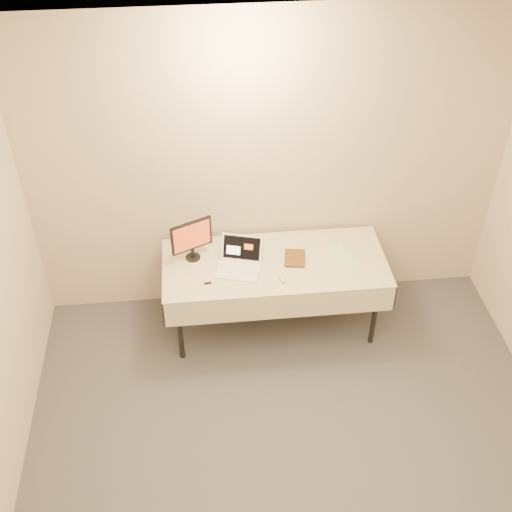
{
  "coord_description": "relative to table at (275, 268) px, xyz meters",
  "views": [
    {
      "loc": [
        -0.58,
        -1.99,
        4.15
      ],
      "look_at": [
        -0.16,
        1.99,
        0.86
      ],
      "focal_mm": 45.0,
      "sensor_mm": 36.0,
      "label": 1
    }
  ],
  "objects": [
    {
      "name": "back_wall",
      "position": [
        0.0,
        0.45,
        0.67
      ],
      "size": [
        4.0,
        0.1,
        2.7
      ],
      "primitive_type": "cube",
      "color": "beige",
      "rests_on": "ground"
    },
    {
      "name": "monitor",
      "position": [
        -0.67,
        0.13,
        0.28
      ],
      "size": [
        0.34,
        0.17,
        0.37
      ],
      "rotation": [
        0.0,
        0.0,
        0.43
      ],
      "color": "black",
      "rests_on": "table"
    },
    {
      "name": "book",
      "position": [
        0.09,
        0.03,
        0.17
      ],
      "size": [
        0.17,
        0.05,
        0.23
      ],
      "primitive_type": "imported",
      "rotation": [
        0.0,
        0.0,
        -0.17
      ],
      "color": "#8C5A19",
      "rests_on": "table"
    },
    {
      "name": "table",
      "position": [
        0.0,
        0.0,
        0.0
      ],
      "size": [
        1.86,
        0.81,
        0.74
      ],
      "color": "black",
      "rests_on": "ground"
    },
    {
      "name": "alarm_clock",
      "position": [
        -0.36,
        0.27,
        0.08
      ],
      "size": [
        0.1,
        0.05,
        0.04
      ],
      "rotation": [
        0.0,
        0.0,
        -0.0
      ],
      "color": "black",
      "rests_on": "table"
    },
    {
      "name": "clicker",
      "position": [
        0.03,
        -0.22,
        0.07
      ],
      "size": [
        0.08,
        0.11,
        0.02
      ],
      "primitive_type": "ellipsoid",
      "rotation": [
        0.0,
        0.0,
        0.38
      ],
      "color": "#BABABD",
      "rests_on": "table"
    },
    {
      "name": "usb_dongle",
      "position": [
        -0.57,
        -0.21,
        0.07
      ],
      "size": [
        0.06,
        0.03,
        0.01
      ],
      "primitive_type": "cube",
      "rotation": [
        0.0,
        0.0,
        0.13
      ],
      "color": "black",
      "rests_on": "table"
    },
    {
      "name": "laptop",
      "position": [
        -0.29,
        -0.03,
        0.12
      ],
      "size": [
        0.42,
        0.41,
        0.23
      ],
      "rotation": [
        0.0,
        0.0,
        -0.28
      ],
      "color": "white",
      "rests_on": "table"
    },
    {
      "name": "paper_form",
      "position": [
        0.59,
        0.04,
        0.06
      ],
      "size": [
        0.22,
        0.32,
        0.0
      ],
      "primitive_type": "cube",
      "rotation": [
        0.0,
        0.0,
        0.37
      ],
      "color": "#B4E0B2",
      "rests_on": "table"
    }
  ]
}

